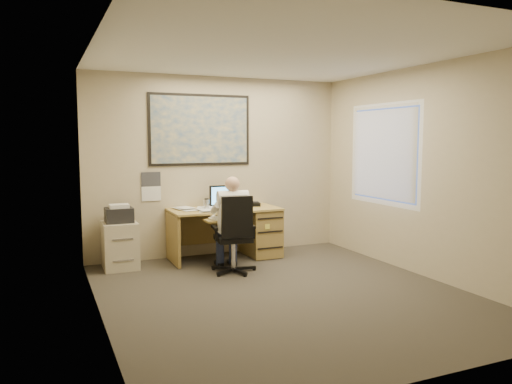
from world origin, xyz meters
name	(u,v)px	position (x,y,z in m)	size (l,w,h in m)	color
room_shell	(284,176)	(0.00, 0.00, 1.35)	(4.00, 4.50, 2.70)	#37322A
desk	(245,227)	(0.29, 1.90, 0.44)	(1.60, 0.97, 1.07)	tan
world_map	(200,130)	(-0.28, 2.23, 1.90)	(1.56, 0.03, 1.06)	#1E4C93
wall_calendar	(151,186)	(-1.03, 2.24, 1.08)	(0.28, 0.01, 0.42)	white
window_blinds	(384,154)	(1.97, 0.80, 1.55)	(0.06, 1.40, 1.30)	beige
filing_cabinet	(120,241)	(-1.54, 1.94, 0.38)	(0.46, 0.55, 0.88)	beige
office_chair	(235,250)	(-0.18, 1.08, 0.30)	(0.69, 0.69, 1.04)	black
person	(232,224)	(-0.19, 1.15, 0.64)	(0.52, 0.74, 1.27)	white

